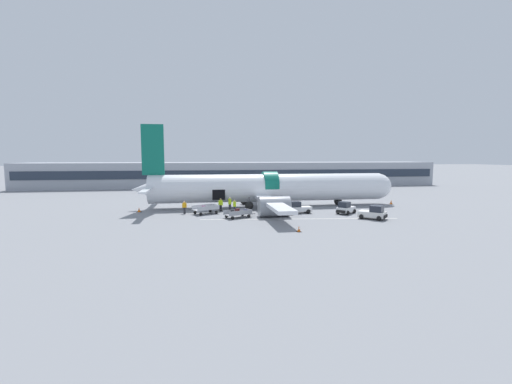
# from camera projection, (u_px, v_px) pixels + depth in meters

# --- Properties ---
(ground_plane) EXTENTS (500.00, 500.00, 0.00)m
(ground_plane) POSITION_uv_depth(u_px,v_px,m) (274.00, 214.00, 42.69)
(ground_plane) COLOR gray
(apron_marking_line) EXTENTS (22.78, 3.07, 0.01)m
(apron_marking_line) POSITION_uv_depth(u_px,v_px,m) (300.00, 219.00, 39.51)
(apron_marking_line) COLOR silver
(apron_marking_line) RESTS_ON ground_plane
(terminal_strip) EXTENTS (97.96, 11.74, 5.77)m
(terminal_strip) POSITION_uv_depth(u_px,v_px,m) (237.00, 174.00, 84.07)
(terminal_strip) COLOR #9EA3AD
(terminal_strip) RESTS_ON ground_plane
(airplane) EXTENTS (37.70, 31.61, 11.49)m
(airplane) POSITION_uv_depth(u_px,v_px,m) (267.00, 188.00, 48.99)
(airplane) COLOR white
(airplane) RESTS_ON ground_plane
(baggage_tug_lead) EXTENTS (2.94, 2.71, 1.55)m
(baggage_tug_lead) POSITION_uv_depth(u_px,v_px,m) (346.00, 209.00, 43.09)
(baggage_tug_lead) COLOR white
(baggage_tug_lead) RESTS_ON ground_plane
(baggage_tug_mid) EXTENTS (3.26, 1.82, 1.50)m
(baggage_tug_mid) POSITION_uv_depth(u_px,v_px,m) (298.00, 208.00, 43.53)
(baggage_tug_mid) COLOR white
(baggage_tug_mid) RESTS_ON ground_plane
(baggage_tug_rear) EXTENTS (3.30, 3.22, 1.60)m
(baggage_tug_rear) POSITION_uv_depth(u_px,v_px,m) (373.00, 213.00, 39.37)
(baggage_tug_rear) COLOR silver
(baggage_tug_rear) RESTS_ON ground_plane
(baggage_cart_loading) EXTENTS (3.93, 2.84, 1.10)m
(baggage_cart_loading) POSITION_uv_depth(u_px,v_px,m) (206.00, 209.00, 42.99)
(baggage_cart_loading) COLOR #B7BABF
(baggage_cart_loading) RESTS_ON ground_plane
(baggage_cart_queued) EXTENTS (4.01, 2.62, 1.07)m
(baggage_cart_queued) POSITION_uv_depth(u_px,v_px,m) (238.00, 214.00, 40.29)
(baggage_cart_queued) COLOR #999BA0
(baggage_cart_queued) RESTS_ON ground_plane
(ground_crew_loader_a) EXTENTS (0.60, 0.47, 1.72)m
(ground_crew_loader_a) POSITION_uv_depth(u_px,v_px,m) (221.00, 205.00, 44.91)
(ground_crew_loader_a) COLOR black
(ground_crew_loader_a) RESTS_ON ground_plane
(ground_crew_loader_b) EXTENTS (0.57, 0.42, 1.62)m
(ground_crew_loader_b) POSITION_uv_depth(u_px,v_px,m) (184.00, 207.00, 43.11)
(ground_crew_loader_b) COLOR #2D2D33
(ground_crew_loader_b) RESTS_ON ground_plane
(ground_crew_driver) EXTENTS (0.50, 0.55, 1.65)m
(ground_crew_driver) POSITION_uv_depth(u_px,v_px,m) (235.00, 206.00, 43.88)
(ground_crew_driver) COLOR #1E2338
(ground_crew_driver) RESTS_ON ground_plane
(ground_crew_supervisor) EXTENTS (0.55, 0.63, 1.85)m
(ground_crew_supervisor) POSITION_uv_depth(u_px,v_px,m) (230.00, 204.00, 45.32)
(ground_crew_supervisor) COLOR #2D2D33
(ground_crew_supervisor) RESTS_ON ground_plane
(safety_cone_nose) EXTENTS (0.55, 0.55, 0.62)m
(safety_cone_nose) POSITION_uv_depth(u_px,v_px,m) (391.00, 202.00, 51.68)
(safety_cone_nose) COLOR black
(safety_cone_nose) RESTS_ON ground_plane
(safety_cone_engine_left) EXTENTS (0.44, 0.44, 0.56)m
(safety_cone_engine_left) POSITION_uv_depth(u_px,v_px,m) (299.00, 229.00, 32.72)
(safety_cone_engine_left) COLOR black
(safety_cone_engine_left) RESTS_ON ground_plane
(safety_cone_wingtip) EXTENTS (0.63, 0.63, 0.74)m
(safety_cone_wingtip) POSITION_uv_depth(u_px,v_px,m) (290.00, 212.00, 42.04)
(safety_cone_wingtip) COLOR black
(safety_cone_wingtip) RESTS_ON ground_plane
(safety_cone_tail) EXTENTS (0.61, 0.61, 0.59)m
(safety_cone_tail) POSITION_uv_depth(u_px,v_px,m) (139.00, 210.00, 44.36)
(safety_cone_tail) COLOR black
(safety_cone_tail) RESTS_ON ground_plane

